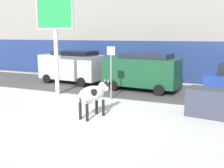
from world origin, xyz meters
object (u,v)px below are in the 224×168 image
object	(u,v)px
car_silver_van	(72,66)
car_darkgreen_van	(142,71)
dumpster	(208,102)
cow_holstein	(93,94)
street_sign	(111,69)
billboard	(55,18)
pedestrian_near_billboard	(213,73)

from	to	relation	value
car_silver_van	car_darkgreen_van	size ratio (longest dim) A/B	1.00
dumpster	cow_holstein	bearing A→B (deg)	-153.69
cow_holstein	street_sign	distance (m)	3.35
street_sign	dumpster	bearing A→B (deg)	-11.87
cow_holstein	billboard	xyz separation A→B (m)	(-3.99, 3.09, 3.31)
car_silver_van	pedestrian_near_billboard	world-z (taller)	car_silver_van
billboard	street_sign	world-z (taller)	billboard
car_silver_van	dumpster	xyz separation A→B (m)	(9.69, -4.59, -0.64)
billboard	pedestrian_near_billboard	distance (m)	10.79
car_silver_van	dumpster	bearing A→B (deg)	-25.36
billboard	car_darkgreen_van	size ratio (longest dim) A/B	1.17
pedestrian_near_billboard	car_silver_van	bearing A→B (deg)	-163.88
dumpster	car_silver_van	bearing A→B (deg)	154.64
dumpster	street_sign	distance (m)	5.23
cow_holstein	billboard	world-z (taller)	billboard
cow_holstein	car_darkgreen_van	xyz separation A→B (m)	(0.08, 6.26, 0.24)
car_darkgreen_van	dumpster	world-z (taller)	car_darkgreen_van
car_silver_van	car_darkgreen_van	world-z (taller)	same
dumpster	street_sign	size ratio (longest dim) A/B	0.60
car_silver_van	car_darkgreen_van	bearing A→B (deg)	-5.27
billboard	car_silver_van	xyz separation A→B (m)	(-1.33, 3.67, -3.07)
car_silver_van	dumpster	distance (m)	10.75
car_silver_van	dumpster	world-z (taller)	car_silver_van
car_darkgreen_van	cow_holstein	bearing A→B (deg)	-90.73
car_silver_van	pedestrian_near_billboard	size ratio (longest dim) A/B	2.74
pedestrian_near_billboard	street_sign	xyz separation A→B (m)	(-4.65, -6.24, 0.79)
car_darkgreen_van	street_sign	size ratio (longest dim) A/B	1.68
street_sign	pedestrian_near_billboard	bearing A→B (deg)	53.29
cow_holstein	car_darkgreen_van	world-z (taller)	car_darkgreen_van
billboard	pedestrian_near_billboard	bearing A→B (deg)	38.49
billboard	car_darkgreen_van	world-z (taller)	billboard
car_darkgreen_van	pedestrian_near_billboard	xyz separation A→B (m)	(3.94, 3.20, -0.36)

